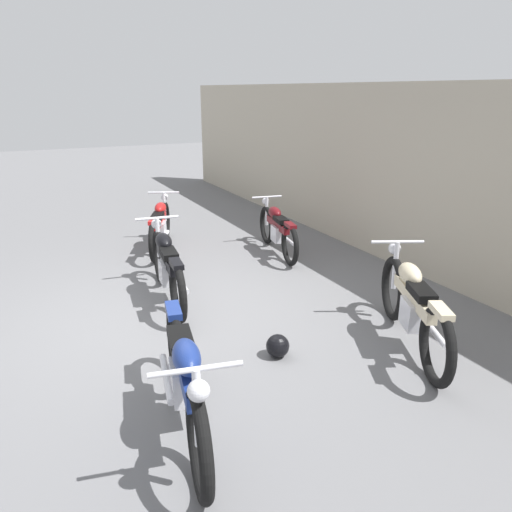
{
  "coord_description": "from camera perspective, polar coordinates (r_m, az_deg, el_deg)",
  "views": [
    {
      "loc": [
        5.47,
        -1.46,
        2.65
      ],
      "look_at": [
        -0.2,
        1.32,
        0.55
      ],
      "focal_mm": 35.19,
      "sensor_mm": 36.0,
      "label": 1
    }
  ],
  "objects": [
    {
      "name": "motorcycle_maroon",
      "position": [
        8.45,
        2.45,
        3.05
      ],
      "size": [
        1.92,
        0.6,
        0.87
      ],
      "rotation": [
        0.0,
        0.0,
        2.96
      ],
      "color": "black",
      "rests_on": "ground_plane"
    },
    {
      "name": "motorcycle_red",
      "position": [
        8.78,
        -10.84,
        3.43
      ],
      "size": [
        1.87,
        0.98,
        0.9
      ],
      "rotation": [
        0.0,
        0.0,
        2.72
      ],
      "color": "black",
      "rests_on": "ground_plane"
    },
    {
      "name": "motorcycle_cream",
      "position": [
        5.6,
        17.38,
        -5.36
      ],
      "size": [
        2.04,
        1.09,
        0.99
      ],
      "rotation": [
        0.0,
        0.0,
        2.71
      ],
      "color": "black",
      "rests_on": "ground_plane"
    },
    {
      "name": "motorcycle_black",
      "position": [
        6.65,
        -10.06,
        -1.1
      ],
      "size": [
        2.15,
        0.6,
        0.97
      ],
      "rotation": [
        0.0,
        0.0,
        3.02
      ],
      "color": "black",
      "rests_on": "ground_plane"
    },
    {
      "name": "helmet",
      "position": [
        5.29,
        2.48,
        -10.18
      ],
      "size": [
        0.24,
        0.24,
        0.24
      ],
      "primitive_type": "sphere",
      "color": "black",
      "rests_on": "ground_plane"
    },
    {
      "name": "ground_plane",
      "position": [
        6.26,
        -10.21,
        -7.0
      ],
      "size": [
        40.0,
        40.0,
        0.0
      ],
      "primitive_type": "plane",
      "color": "slate"
    },
    {
      "name": "building_wall",
      "position": [
        7.84,
        18.7,
        8.12
      ],
      "size": [
        18.0,
        0.3,
        2.77
      ],
      "primitive_type": "cube",
      "color": "#B2A893",
      "rests_on": "ground_plane"
    },
    {
      "name": "motorcycle_blue",
      "position": [
        4.13,
        -8.08,
        -13.65
      ],
      "size": [
        2.17,
        0.7,
        0.98
      ],
      "rotation": [
        0.0,
        0.0,
        -0.19
      ],
      "color": "black",
      "rests_on": "ground_plane"
    }
  ]
}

